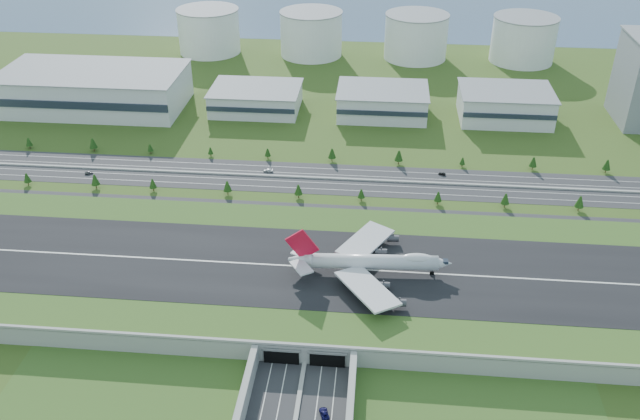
# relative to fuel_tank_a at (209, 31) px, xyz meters

# --- Properties ---
(ground) EXTENTS (1200.00, 1200.00, 0.00)m
(ground) POSITION_rel_fuel_tank_a_xyz_m (120.00, -310.00, -17.50)
(ground) COLOR #304916
(ground) RESTS_ON ground
(airfield_deck) EXTENTS (520.00, 100.00, 9.20)m
(airfield_deck) POSITION_rel_fuel_tank_a_xyz_m (120.00, -310.09, -13.38)
(airfield_deck) COLOR gray
(airfield_deck) RESTS_ON ground
(north_expressway) EXTENTS (560.00, 36.00, 0.12)m
(north_expressway) POSITION_rel_fuel_tank_a_xyz_m (120.00, -215.00, -17.44)
(north_expressway) COLOR #28282B
(north_expressway) RESTS_ON ground
(tree_row) EXTENTS (505.16, 48.71, 8.49)m
(tree_row) POSITION_rel_fuel_tank_a_xyz_m (135.01, -215.85, -12.70)
(tree_row) COLOR #3D2819
(tree_row) RESTS_ON ground
(hangar_west) EXTENTS (120.00, 60.00, 25.00)m
(hangar_west) POSITION_rel_fuel_tank_a_xyz_m (-50.00, -125.00, -5.00)
(hangar_west) COLOR silver
(hangar_west) RESTS_ON ground
(hangar_mid_a) EXTENTS (58.00, 42.00, 15.00)m
(hangar_mid_a) POSITION_rel_fuel_tank_a_xyz_m (60.00, -120.00, -10.00)
(hangar_mid_a) COLOR silver
(hangar_mid_a) RESTS_ON ground
(hangar_mid_b) EXTENTS (58.00, 42.00, 17.00)m
(hangar_mid_b) POSITION_rel_fuel_tank_a_xyz_m (145.00, -120.00, -9.00)
(hangar_mid_b) COLOR silver
(hangar_mid_b) RESTS_ON ground
(hangar_mid_c) EXTENTS (58.00, 42.00, 19.00)m
(hangar_mid_c) POSITION_rel_fuel_tank_a_xyz_m (225.00, -120.00, -8.00)
(hangar_mid_c) COLOR silver
(hangar_mid_c) RESTS_ON ground
(fuel_tank_a) EXTENTS (50.00, 50.00, 35.00)m
(fuel_tank_a) POSITION_rel_fuel_tank_a_xyz_m (0.00, 0.00, 0.00)
(fuel_tank_a) COLOR white
(fuel_tank_a) RESTS_ON ground
(fuel_tank_b) EXTENTS (50.00, 50.00, 35.00)m
(fuel_tank_b) POSITION_rel_fuel_tank_a_xyz_m (85.00, 0.00, 0.00)
(fuel_tank_b) COLOR white
(fuel_tank_b) RESTS_ON ground
(fuel_tank_c) EXTENTS (50.00, 50.00, 35.00)m
(fuel_tank_c) POSITION_rel_fuel_tank_a_xyz_m (170.00, 0.00, 0.00)
(fuel_tank_c) COLOR white
(fuel_tank_c) RESTS_ON ground
(fuel_tank_d) EXTENTS (50.00, 50.00, 35.00)m
(fuel_tank_d) POSITION_rel_fuel_tank_a_xyz_m (255.00, 0.00, 0.00)
(fuel_tank_d) COLOR white
(fuel_tank_d) RESTS_ON ground
(bay_water) EXTENTS (1200.00, 260.00, 0.06)m
(bay_water) POSITION_rel_fuel_tank_a_xyz_m (120.00, 170.00, -17.47)
(bay_water) COLOR #3D5775
(bay_water) RESTS_ON ground
(boeing_747) EXTENTS (69.83, 65.87, 21.57)m
(boeing_747) POSITION_rel_fuel_tank_a_xyz_m (142.28, -312.09, -3.39)
(boeing_747) COLOR silver
(boeing_747) RESTS_ON airfield_deck
(car_2) EXTENTS (4.33, 6.30, 1.60)m
(car_2) POSITION_rel_fuel_tank_a_xyz_m (129.44, -383.72, -16.58)
(car_2) COLOR #0C0C3C
(car_2) RESTS_ON ground
(car_4) EXTENTS (4.85, 3.24, 1.53)m
(car_4) POSITION_rel_fuel_tank_a_xyz_m (-17.46, -221.62, -16.61)
(car_4) COLOR #525257
(car_4) RESTS_ON ground
(car_5) EXTENTS (4.28, 2.79, 1.33)m
(car_5) POSITION_rel_fuel_tank_a_xyz_m (179.89, -204.55, -16.71)
(car_5) COLOR black
(car_5) RESTS_ON ground
(car_7) EXTENTS (5.57, 2.34, 1.61)m
(car_7) POSITION_rel_fuel_tank_a_xyz_m (82.21, -209.68, -16.58)
(car_7) COLOR white
(car_7) RESTS_ON ground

